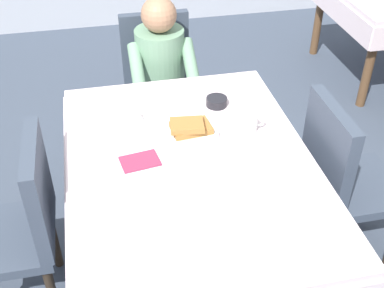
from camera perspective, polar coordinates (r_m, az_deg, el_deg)
The scene contains 15 objects.
ground_plane at distance 2.77m, azimuth -0.13°, elevation -14.00°, with size 14.00×14.00×0.00m, color #3D4756.
dining_table_main at distance 2.30m, azimuth -0.16°, elevation -3.71°, with size 1.12×1.52×0.74m.
chair_diner at distance 3.33m, azimuth -3.85°, elevation 7.63°, with size 0.44×0.45×0.93m.
diner_person at distance 3.13m, azimuth -3.50°, elevation 8.49°, with size 0.40×0.43×1.12m.
chair_right_side at distance 2.61m, azimuth 16.64°, elevation -3.29°, with size 0.45×0.44×0.93m.
chair_left_side at distance 2.39m, azimuth -18.72°, elevation -8.22°, with size 0.45×0.44×0.93m.
plate_breakfast at distance 2.40m, azimuth -0.24°, elevation 1.19°, with size 0.28×0.28×0.02m, color white.
breakfast_stack at distance 2.39m, azimuth -0.30°, elevation 1.97°, with size 0.21×0.16×0.06m.
cup_coffee at distance 2.43m, azimuth 6.62°, elevation 2.35°, with size 0.11×0.08×0.08m.
bowl_butter at distance 2.62m, azimuth 2.82°, elevation 4.84°, with size 0.11×0.11×0.04m, color black.
syrup_pitcher at distance 2.51m, azimuth -6.40°, elevation 3.44°, with size 0.08×0.08×0.07m.
fork_left_of_plate at distance 2.37m, azimuth -4.65°, elevation 0.25°, with size 0.18×0.01×0.01m, color silver.
knife_right_of_plate at distance 2.43m, azimuth 4.24°, elevation 1.36°, with size 0.20×0.01×0.01m, color silver.
spoon_near_edge at distance 2.16m, azimuth 0.63°, elevation -3.70°, with size 0.15×0.01×0.01m, color silver.
napkin_folded at distance 2.25m, azimuth -5.96°, elevation -1.95°, with size 0.17×0.12×0.01m, color #8C2D4C.
Camera 1 is at (-0.36, -1.72, 2.15)m, focal length 46.83 mm.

